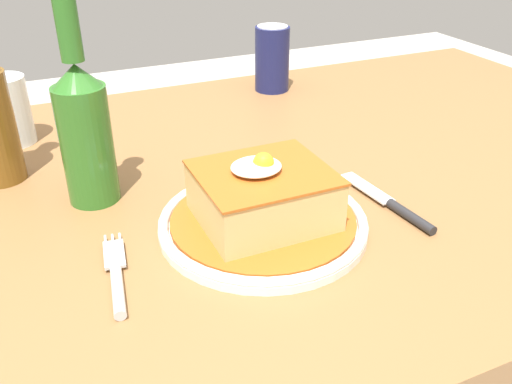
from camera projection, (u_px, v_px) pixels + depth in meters
dining_table at (252, 230)px, 0.83m from camera, size 1.46×0.83×0.72m
main_plate at (263, 223)px, 0.65m from camera, size 0.24×0.24×0.02m
sandwich_meal at (263, 199)px, 0.63m from camera, size 0.22×0.22×0.09m
fork at (117, 278)px, 0.56m from camera, size 0.04×0.14×0.01m
knife at (397, 208)px, 0.68m from camera, size 0.03×0.17×0.01m
soda_can at (272, 59)px, 1.06m from camera, size 0.07×0.07×0.12m
beer_bottle_green at (84, 127)px, 0.67m from camera, size 0.06×0.06×0.27m
drinking_glass at (9, 115)px, 0.85m from camera, size 0.07×0.07×0.10m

